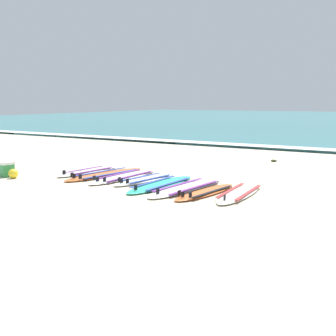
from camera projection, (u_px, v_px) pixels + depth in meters
The scene contains 13 objects.
ground_plane at pixel (166, 184), 9.19m from camera, with size 80.00×80.00×0.00m, color beige.
wave_foam_strip at pixel (262, 147), 16.09m from camera, with size 80.00×0.93×0.11m, color white.
surfboard_0 at pixel (88, 171), 10.61m from camera, with size 0.80×2.07×0.18m.
surfboard_1 at pixel (106, 174), 10.20m from camera, with size 1.16×2.58×0.18m.
surfboard_2 at pixel (124, 176), 9.89m from camera, with size 0.83×2.49×0.18m.
surfboard_3 at pixel (145, 179), 9.53m from camera, with size 0.90×2.09×0.18m.
surfboard_4 at pixel (161, 184), 8.97m from camera, with size 0.82×2.43×0.18m.
surfboard_5 at pixel (187, 188), 8.63m from camera, with size 1.05×2.61×0.18m.
surfboard_6 at pixel (206, 192), 8.21m from camera, with size 0.87×2.07×0.18m.
surfboard_7 at pixel (240, 193), 8.13m from camera, with size 0.55×2.20×0.18m.
cooler_box at pixel (6, 169), 10.12m from camera, with size 0.52×0.42×0.38m.
beach_ball at pixel (13, 174), 9.83m from camera, with size 0.24×0.24×0.24m, color yellow.
seaweed_clump_near_shoreline at pixel (274, 161), 12.54m from camera, with size 0.19×0.16×0.07m, color #2D381E.
Camera 1 is at (4.48, -7.80, 1.93)m, focal length 41.50 mm.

